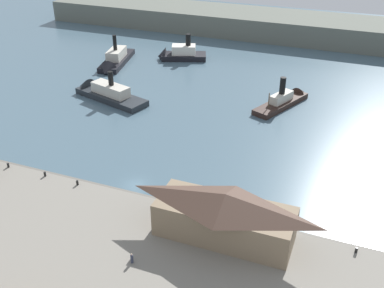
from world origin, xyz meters
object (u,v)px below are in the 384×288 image
ferry_shed_east_terminal (225,215)px  ferry_moored_east (179,54)px  mooring_post_east (8,165)px  ferry_near_quay (286,99)px  mooring_post_center_east (45,174)px  ferry_approaching_east (104,92)px  ferry_mid_harbor (114,61)px  mooring_post_west (356,250)px  mooring_post_center_west (77,183)px  pedestrian_near_west_shed (132,258)px

ferry_shed_east_terminal → ferry_moored_east: size_ratio=1.29×
mooring_post_east → ferry_near_quay: ferry_near_quay is taller
ferry_near_quay → mooring_post_center_east: bearing=-124.1°
mooring_post_east → ferry_approaching_east: bearing=92.9°
ferry_mid_harbor → ferry_moored_east: bearing=39.5°
mooring_post_east → mooring_post_center_east: (8.83, 0.01, 0.00)m
ferry_approaching_east → ferry_moored_east: 37.24m
mooring_post_center_east → ferry_approaching_east: 41.11m
ferry_shed_east_terminal → mooring_post_west: (19.98, 3.75, -3.68)m
mooring_post_center_west → mooring_post_center_east: size_ratio=1.00×
pedestrian_near_west_shed → mooring_post_center_west: (-19.13, 14.29, -0.34)m
ferry_shed_east_terminal → mooring_post_west: bearing=10.6°
mooring_post_center_west → ferry_near_quay: (28.68, 53.69, -0.40)m
mooring_post_east → ferry_approaching_east: 39.71m
ferry_moored_east → ferry_mid_harbor: size_ratio=0.73×
mooring_post_center_west → ferry_moored_east: (-11.70, 76.49, 0.05)m
ferry_shed_east_terminal → ferry_near_quay: 57.46m
pedestrian_near_west_shed → ferry_moored_east: size_ratio=0.10×
ferry_approaching_east → ferry_moored_east: bearing=79.7°
ferry_shed_east_terminal → mooring_post_center_east: size_ratio=24.53×
ferry_shed_east_terminal → ferry_moored_east: (-41.68, 80.10, -3.63)m
ferry_shed_east_terminal → mooring_post_east: bearing=175.3°
mooring_post_center_west → ferry_moored_east: 77.38m
mooring_post_center_west → ferry_mid_harbor: size_ratio=0.04×
ferry_moored_east → mooring_post_center_east: bearing=-86.9°
mooring_post_west → mooring_post_center_east: bearing=179.9°
pedestrian_near_west_shed → mooring_post_center_east: pedestrian_near_west_shed is taller
pedestrian_near_west_shed → mooring_post_center_west: bearing=143.2°
mooring_post_east → mooring_post_west: (66.30, -0.06, 0.00)m
mooring_post_center_east → ferry_mid_harbor: size_ratio=0.04×
ferry_near_quay → ferry_mid_harbor: bearing=170.9°
ferry_near_quay → ferry_shed_east_terminal: bearing=-88.7°
ferry_shed_east_terminal → mooring_post_east: (-46.32, 3.81, -3.68)m
mooring_post_west → ferry_mid_harbor: size_ratio=0.04×
pedestrian_near_west_shed → mooring_post_center_east: 30.33m
ferry_near_quay → ferry_moored_east: bearing=150.5°
mooring_post_east → ferry_approaching_east: (-2.03, 39.66, -0.23)m
mooring_post_center_west → ferry_near_quay: ferry_near_quay is taller
ferry_shed_east_terminal → mooring_post_center_west: 30.42m
ferry_shed_east_terminal → ferry_near_quay: ferry_shed_east_terminal is taller
ferry_shed_east_terminal → mooring_post_center_east: (-37.49, 3.83, -3.68)m
ferry_mid_harbor → ferry_approaching_east: bearing=-66.7°
ferry_shed_east_terminal → mooring_post_center_west: size_ratio=24.53×
mooring_post_east → ferry_near_quay: 69.92m
mooring_post_west → mooring_post_center_east: (-57.47, 0.08, 0.00)m
pedestrian_near_west_shed → ferry_near_quay: 68.65m
pedestrian_near_west_shed → ferry_moored_east: 95.87m
mooring_post_east → mooring_post_center_east: 8.83m
ferry_moored_east → mooring_post_center_west: bearing=-81.3°
ferry_shed_east_terminal → ferry_mid_harbor: 88.45m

